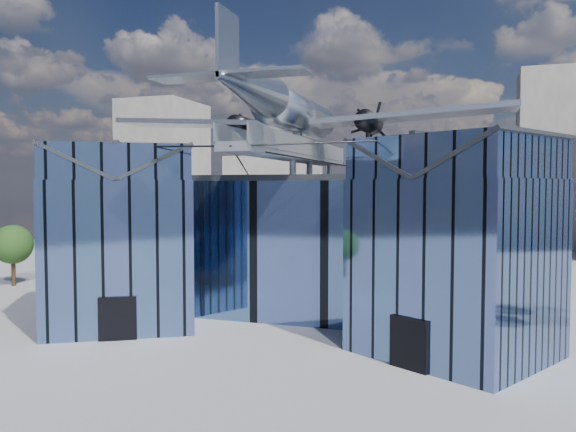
% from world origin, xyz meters
% --- Properties ---
extents(ground_plane, '(120.00, 120.00, 0.00)m').
position_xyz_m(ground_plane, '(0.00, 0.00, 0.00)').
color(ground_plane, '#949498').
extents(museum, '(32.88, 24.50, 17.60)m').
position_xyz_m(museum, '(0.00, 5.82, 5.54)').
color(museum, '#4F6BA1').
rests_on(museum, ground).
extents(bg_towers, '(77.00, 24.50, 26.00)m').
position_xyz_m(bg_towers, '(1.45, 50.49, 10.01)').
color(bg_towers, gray).
rests_on(bg_towers, ground).
extents(tree_side_w, '(4.43, 4.43, 5.61)m').
position_xyz_m(tree_side_w, '(-28.64, 8.20, 3.80)').
color(tree_side_w, '#332014').
rests_on(tree_side_w, ground).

